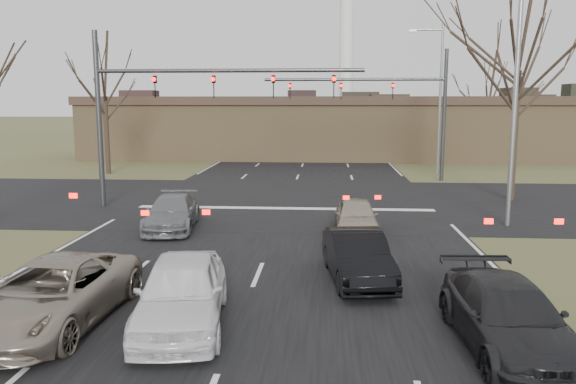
% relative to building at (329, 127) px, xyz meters
% --- Properties ---
extents(ground, '(360.00, 360.00, 0.00)m').
position_rel_building_xyz_m(ground, '(-2.00, -38.00, -2.67)').
color(ground, '#4A502A').
rests_on(ground, ground).
extents(road_main, '(14.00, 300.00, 0.02)m').
position_rel_building_xyz_m(road_main, '(-2.00, 22.00, -2.66)').
color(road_main, black).
rests_on(road_main, ground).
extents(road_cross, '(200.00, 14.00, 0.02)m').
position_rel_building_xyz_m(road_cross, '(-2.00, -23.00, -2.65)').
color(road_cross, black).
rests_on(road_cross, ground).
extents(building, '(42.40, 10.40, 5.30)m').
position_rel_building_xyz_m(building, '(0.00, 0.00, 0.00)').
color(building, olive).
rests_on(building, ground).
extents(mast_arm_near, '(12.12, 0.24, 8.00)m').
position_rel_building_xyz_m(mast_arm_near, '(-7.23, -25.00, 2.41)').
color(mast_arm_near, '#383A3D').
rests_on(mast_arm_near, ground).
extents(mast_arm_far, '(11.12, 0.24, 8.00)m').
position_rel_building_xyz_m(mast_arm_far, '(4.18, -15.00, 2.35)').
color(mast_arm_far, '#383A3D').
rests_on(mast_arm_far, ground).
extents(streetlight_right_near, '(2.34, 0.25, 10.00)m').
position_rel_building_xyz_m(streetlight_right_near, '(6.82, -28.00, 2.92)').
color(streetlight_right_near, gray).
rests_on(streetlight_right_near, ground).
extents(streetlight_right_far, '(2.34, 0.25, 10.00)m').
position_rel_building_xyz_m(streetlight_right_far, '(7.32, -11.00, 2.92)').
color(streetlight_right_far, gray).
rests_on(streetlight_right_far, ground).
extents(tree_right_near, '(6.90, 6.90, 11.50)m').
position_rel_building_xyz_m(tree_right_near, '(9.00, -22.00, 6.23)').
color(tree_right_near, black).
rests_on(tree_right_near, ground).
extents(tree_left_far, '(5.70, 5.70, 9.50)m').
position_rel_building_xyz_m(tree_left_far, '(-15.00, -13.00, 4.68)').
color(tree_left_far, black).
rests_on(tree_left_far, ground).
extents(tree_right_far, '(5.40, 5.40, 9.00)m').
position_rel_building_xyz_m(tree_right_far, '(13.00, -3.00, 4.29)').
color(tree_right_far, black).
rests_on(tree_right_far, ground).
extents(car_silver_suv, '(2.59, 5.20, 1.42)m').
position_rel_building_xyz_m(car_silver_suv, '(-6.00, -38.85, -1.96)').
color(car_silver_suv, gray).
rests_on(car_silver_suv, ground).
extents(car_white_sedan, '(2.41, 4.71, 1.54)m').
position_rel_building_xyz_m(car_white_sedan, '(-3.19, -38.70, -1.90)').
color(car_white_sedan, white).
rests_on(car_white_sedan, ground).
extents(car_black_hatch, '(1.97, 4.25, 1.35)m').
position_rel_building_xyz_m(car_black_hatch, '(0.76, -35.28, -1.99)').
color(car_black_hatch, black).
rests_on(car_black_hatch, ground).
extents(car_charcoal_sedan, '(2.11, 4.69, 1.33)m').
position_rel_building_xyz_m(car_charcoal_sedan, '(3.46, -39.42, -2.00)').
color(car_charcoal_sedan, black).
rests_on(car_charcoal_sedan, ground).
extents(car_grey_ahead, '(2.27, 4.55, 1.27)m').
position_rel_building_xyz_m(car_grey_ahead, '(-6.00, -29.39, -2.03)').
color(car_grey_ahead, slate).
rests_on(car_grey_ahead, ground).
extents(car_silver_ahead, '(1.57, 3.86, 1.31)m').
position_rel_building_xyz_m(car_silver_ahead, '(1.00, -29.78, -2.01)').
color(car_silver_ahead, '#A39784').
rests_on(car_silver_ahead, ground).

